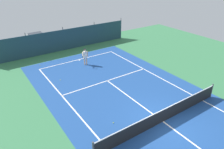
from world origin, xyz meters
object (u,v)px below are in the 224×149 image
(tennis_player, at_px, (85,56))
(parked_car, at_px, (38,41))
(tennis_ball_midcourt, at_px, (113,123))
(tennis_ball_near_player, at_px, (60,80))
(tennis_ball_by_sideline, at_px, (40,65))
(tennis_net, at_px, (164,115))

(tennis_player, bearing_deg, parked_car, -49.62)
(tennis_player, height_order, tennis_ball_midcourt, tennis_player)
(tennis_player, relative_size, tennis_ball_near_player, 24.85)
(tennis_ball_by_sideline, bearing_deg, tennis_ball_midcourt, -84.14)
(tennis_player, relative_size, parked_car, 0.39)
(tennis_player, bearing_deg, tennis_ball_midcourt, 96.19)
(tennis_ball_near_player, bearing_deg, parked_car, 83.95)
(tennis_player, relative_size, tennis_ball_by_sideline, 24.85)
(tennis_net, height_order, tennis_ball_midcourt, tennis_net)
(tennis_net, distance_m, tennis_ball_by_sideline, 13.26)
(tennis_player, height_order, parked_car, parked_car)
(tennis_player, bearing_deg, tennis_net, 113.17)
(tennis_net, xyz_separation_m, parked_car, (-2.30, 17.96, 0.33))
(tennis_ball_midcourt, relative_size, parked_car, 0.02)
(tennis_net, height_order, tennis_ball_by_sideline, tennis_net)
(tennis_net, relative_size, tennis_ball_near_player, 153.33)
(tennis_ball_near_player, xyz_separation_m, tennis_ball_by_sideline, (-0.53, 3.94, 0.00))
(tennis_net, xyz_separation_m, tennis_player, (0.03, 10.37, 0.45))
(tennis_ball_midcourt, bearing_deg, tennis_ball_by_sideline, 95.86)
(tennis_ball_midcourt, relative_size, tennis_ball_by_sideline, 1.00)
(tennis_net, distance_m, tennis_ball_near_player, 9.36)
(tennis_net, xyz_separation_m, tennis_ball_by_sideline, (-3.80, 12.70, -0.48))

